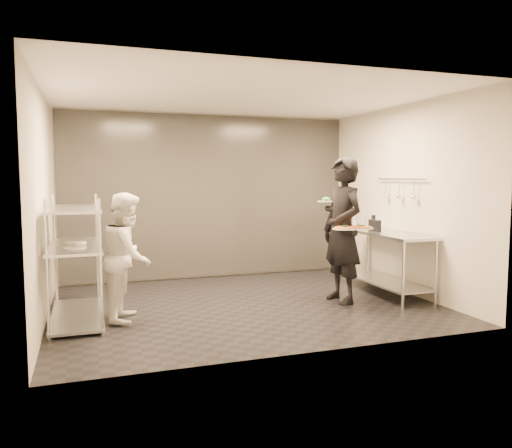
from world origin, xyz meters
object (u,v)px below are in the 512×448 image
object	(u,v)px
pizza_plate_far	(361,227)
bottle_green	(355,220)
chef	(128,256)
bottle_clear	(363,220)
pos_monitor	(375,226)
salad_plate	(326,200)
waiter	(342,230)
bottle_dark	(373,222)
pizza_plate_near	(345,228)
prep_counter	(384,251)
pass_rack	(76,257)

from	to	relation	value
pizza_plate_far	bottle_green	distance (m)	1.36
chef	pizza_plate_far	xyz separation A→B (m)	(3.01, -0.35, 0.29)
bottle_clear	pos_monitor	bearing A→B (deg)	-107.94
pos_monitor	bottle_clear	distance (m)	0.74
salad_plate	pos_monitor	distance (m)	0.94
waiter	bottle_clear	size ratio (longest dim) A/B	9.31
pos_monitor	bottle_dark	world-z (taller)	bottle_dark
pizza_plate_far	bottle_dark	world-z (taller)	bottle_dark
chef	pizza_plate_near	bearing A→B (deg)	-82.44
pizza_plate_near	salad_plate	bearing A→B (deg)	91.13
pizza_plate_far	bottle_clear	world-z (taller)	bottle_clear
prep_counter	pizza_plate_near	bearing A→B (deg)	-151.21
salad_plate	waiter	bearing A→B (deg)	-70.03
prep_counter	salad_plate	distance (m)	1.24
pizza_plate_near	bottle_green	world-z (taller)	bottle_green
pizza_plate_far	pass_rack	bearing A→B (deg)	171.39
prep_counter	pizza_plate_near	xyz separation A→B (m)	(-0.96, -0.53, 0.43)
pass_rack	salad_plate	distance (m)	3.42
waiter	bottle_green	bearing A→B (deg)	136.21
bottle_dark	pos_monitor	bearing A→B (deg)	-118.73
chef	bottle_clear	size ratio (longest dim) A/B	7.18
prep_counter	pizza_plate_far	world-z (taller)	pizza_plate_far
pizza_plate_near	pizza_plate_far	xyz separation A→B (m)	(0.23, -0.02, 0.00)
pizza_plate_near	bottle_dark	distance (m)	1.34
pizza_plate_near	bottle_clear	distance (m)	1.69
pass_rack	waiter	world-z (taller)	waiter
pass_rack	pos_monitor	xyz separation A→B (m)	(4.21, 0.08, 0.24)
waiter	pos_monitor	xyz separation A→B (m)	(0.74, 0.36, 0.01)
pizza_plate_near	salad_plate	xyz separation A→B (m)	(-0.01, 0.53, 0.35)
bottle_green	bottle_clear	size ratio (longest dim) A/B	1.11
waiter	bottle_clear	distance (m)	1.44
pizza_plate_far	waiter	bearing A→B (deg)	117.67
pos_monitor	waiter	bearing A→B (deg)	-160.43
pizza_plate_near	pos_monitor	size ratio (longest dim) A/B	1.35
chef	bottle_clear	xyz separation A→B (m)	(3.84, 0.98, 0.26)
pass_rack	bottle_dark	xyz separation A→B (m)	(4.37, 0.38, 0.26)
salad_plate	bottle_clear	xyz separation A→B (m)	(1.08, 0.78, -0.38)
pass_rack	pizza_plate_near	distance (m)	3.43
salad_plate	pos_monitor	world-z (taller)	salad_plate
bottle_green	bottle_clear	bearing A→B (deg)	26.43
salad_plate	pizza_plate_near	bearing A→B (deg)	-88.87
waiter	chef	xyz separation A→B (m)	(-2.87, 0.09, -0.23)
waiter	salad_plate	distance (m)	0.51
pizza_plate_far	bottle_green	size ratio (longest dim) A/B	1.35
waiter	salad_plate	bearing A→B (deg)	-165.98
pizza_plate_near	pos_monitor	bearing A→B (deg)	35.72
bottle_green	pos_monitor	bearing A→B (deg)	-90.46
pass_rack	bottle_green	size ratio (longest dim) A/B	6.70
bottle_dark	pass_rack	bearing A→B (deg)	-175.09
bottle_clear	bottle_dark	xyz separation A→B (m)	(-0.07, -0.41, 0.00)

